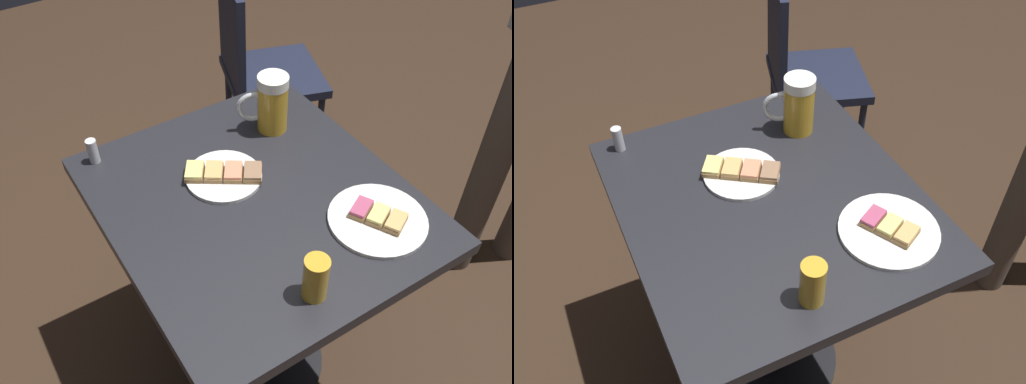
% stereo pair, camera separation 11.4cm
% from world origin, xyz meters
% --- Properties ---
extents(ground_plane, '(6.00, 6.00, 0.00)m').
position_xyz_m(ground_plane, '(0.00, 0.00, 0.00)').
color(ground_plane, '#382619').
extents(cafe_table, '(0.70, 0.78, 0.76)m').
position_xyz_m(cafe_table, '(0.00, 0.00, 0.59)').
color(cafe_table, black).
rests_on(cafe_table, ground_plane).
extents(plate_near, '(0.19, 0.19, 0.03)m').
position_xyz_m(plate_near, '(-0.03, 0.10, 0.77)').
color(plate_near, white).
rests_on(plate_near, cafe_table).
extents(plate_far, '(0.23, 0.23, 0.03)m').
position_xyz_m(plate_far, '(0.19, -0.21, 0.77)').
color(plate_far, white).
rests_on(plate_far, cafe_table).
extents(beer_mug, '(0.13, 0.09, 0.16)m').
position_xyz_m(beer_mug, '(0.18, 0.21, 0.84)').
color(beer_mug, gold).
rests_on(beer_mug, cafe_table).
extents(beer_glass_small, '(0.05, 0.05, 0.11)m').
position_xyz_m(beer_glass_small, '(-0.05, -0.30, 0.81)').
color(beer_glass_small, gold).
rests_on(beer_glass_small, cafe_table).
extents(salt_shaker, '(0.03, 0.03, 0.07)m').
position_xyz_m(salt_shaker, '(-0.28, 0.34, 0.79)').
color(salt_shaker, silver).
rests_on(salt_shaker, cafe_table).
extents(cafe_chair, '(0.48, 0.48, 0.86)m').
position_xyz_m(cafe_chair, '(0.56, 0.85, 0.49)').
color(cafe_chair, '#1E2338').
rests_on(cafe_chair, ground_plane).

